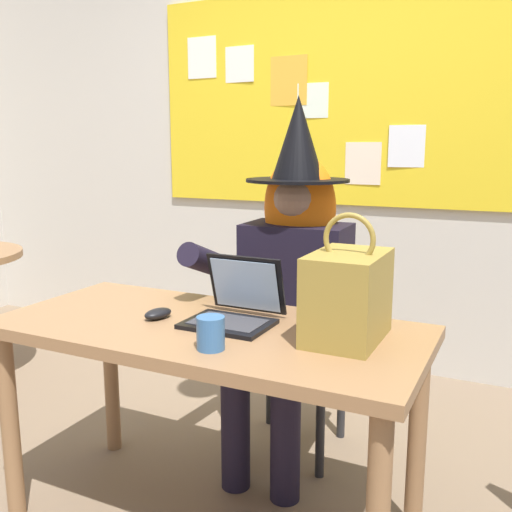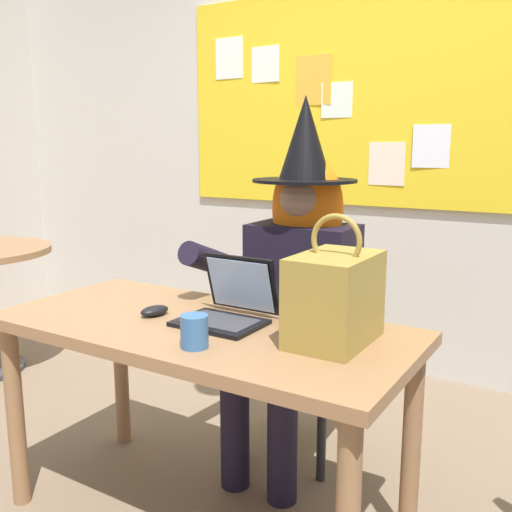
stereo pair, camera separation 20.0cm
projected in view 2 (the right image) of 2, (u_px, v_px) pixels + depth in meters
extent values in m
cube|color=beige|center=(379.00, 111.00, 3.18)|extent=(5.82, 0.10, 2.95)
cube|color=yellow|center=(375.00, 96.00, 3.12)|extent=(2.40, 0.02, 1.20)
cube|color=white|center=(337.00, 100.00, 3.22)|extent=(0.19, 0.01, 0.20)
cube|color=gold|center=(313.00, 80.00, 3.28)|extent=(0.24, 0.01, 0.28)
cube|color=white|center=(229.00, 58.00, 3.54)|extent=(0.20, 0.01, 0.25)
cube|color=#F4E0C6|center=(387.00, 164.00, 3.13)|extent=(0.20, 0.01, 0.23)
cube|color=white|center=(432.00, 146.00, 2.99)|extent=(0.20, 0.01, 0.22)
cube|color=white|center=(265.00, 64.00, 3.42)|extent=(0.19, 0.01, 0.21)
cube|color=#8E6642|center=(200.00, 329.00, 1.86)|extent=(1.39, 0.65, 0.04)
cylinder|color=#8E6642|center=(15.00, 415.00, 2.03)|extent=(0.06, 0.06, 0.68)
cylinder|color=#8E6642|center=(121.00, 368.00, 2.47)|extent=(0.06, 0.06, 0.68)
cylinder|color=#8E6642|center=(411.00, 448.00, 1.81)|extent=(0.06, 0.06, 0.68)
cube|color=black|center=(300.00, 354.00, 2.38)|extent=(0.44, 0.44, 0.04)
cube|color=black|center=(318.00, 287.00, 2.50)|extent=(0.38, 0.06, 0.45)
cylinder|color=#262628|center=(322.00, 431.00, 2.19)|extent=(0.04, 0.04, 0.41)
cylinder|color=#262628|center=(244.00, 412.00, 2.35)|extent=(0.04, 0.04, 0.41)
cylinder|color=#262628|center=(350.00, 397.00, 2.49)|extent=(0.04, 0.04, 0.41)
cylinder|color=#262628|center=(280.00, 382.00, 2.64)|extent=(0.04, 0.04, 0.41)
cylinder|color=black|center=(282.00, 443.00, 2.06)|extent=(0.11, 0.11, 0.45)
cylinder|color=black|center=(235.00, 430.00, 2.16)|extent=(0.11, 0.11, 0.45)
cylinder|color=black|center=(303.00, 361.00, 2.16)|extent=(0.17, 0.43, 0.15)
cylinder|color=black|center=(257.00, 352.00, 2.25)|extent=(0.17, 0.43, 0.15)
cube|color=black|center=(303.00, 287.00, 2.34)|extent=(0.43, 0.28, 0.52)
cylinder|color=black|center=(341.00, 278.00, 2.00)|extent=(0.11, 0.47, 0.24)
cylinder|color=black|center=(221.00, 264.00, 2.24)|extent=(0.11, 0.47, 0.24)
sphere|color=#A37A60|center=(304.00, 200.00, 2.27)|extent=(0.20, 0.20, 0.20)
ellipsoid|color=orange|center=(307.00, 209.00, 2.31)|extent=(0.31, 0.23, 0.44)
cylinder|color=black|center=(305.00, 181.00, 2.26)|extent=(0.41, 0.41, 0.01)
cone|color=black|center=(305.00, 138.00, 2.23)|extent=(0.21, 0.21, 0.33)
cube|color=black|center=(220.00, 323.00, 1.83)|extent=(0.27, 0.20, 0.01)
cube|color=#333338|center=(220.00, 321.00, 1.83)|extent=(0.23, 0.15, 0.00)
cube|color=black|center=(242.00, 283.00, 1.92)|extent=(0.27, 0.07, 0.20)
cube|color=#99B7E0|center=(240.00, 285.00, 1.91)|extent=(0.24, 0.05, 0.17)
ellipsoid|color=black|center=(155.00, 311.00, 1.93)|extent=(0.08, 0.12, 0.03)
cube|color=olive|center=(335.00, 299.00, 1.65)|extent=(0.20, 0.30, 0.26)
torus|color=olive|center=(336.00, 241.00, 1.62)|extent=(0.16, 0.02, 0.16)
cylinder|color=#336099|center=(194.00, 331.00, 1.62)|extent=(0.08, 0.08, 0.09)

